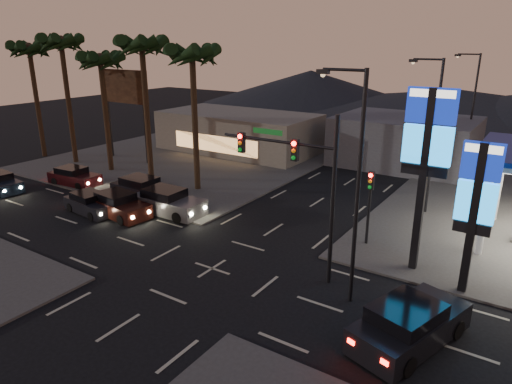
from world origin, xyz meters
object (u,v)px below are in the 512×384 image
Objects in this scene: pylon_sign_tall at (427,145)px; car_lane_b_front at (168,202)px; traffic_signal_mast at (299,171)px; car_lane_b_mid at (143,189)px; car_lane_a_front at (91,204)px; car_lane_a_mid at (118,205)px; pylon_sign_short at (477,196)px; suv_station at (409,325)px; car_lane_b_rear at (74,177)px.

pylon_sign_tall is 1.72× the size of car_lane_b_front.
traffic_signal_mast is 15.77m from car_lane_b_mid.
car_lane_a_mid is at bearing 18.94° from car_lane_a_front.
suv_station is at bearing -101.34° from pylon_sign_short.
car_lane_b_mid reaches higher than car_lane_a_front.
pylon_sign_short is at bearing 6.84° from car_lane_a_front.
pylon_sign_tall is at bearing 0.88° from car_lane_b_rear.
car_lane_a_front is at bearing -161.06° from car_lane_a_mid.
pylon_sign_tall is 27.20m from car_lane_b_rear.
car_lane_b_mid is 21.81m from suv_station.
car_lane_b_front is at bearing 167.16° from traffic_signal_mast.
car_lane_a_front is at bearing -148.06° from car_lane_b_front.
car_lane_b_mid is at bearing 179.55° from pylon_sign_tall.
car_lane_b_rear is (-10.74, 0.57, -0.12)m from car_lane_b_front.
car_lane_a_front is (-15.51, -0.22, -4.59)m from traffic_signal_mast.
pylon_sign_tall is 3.20m from pylon_sign_short.
car_lane_b_rear is (-8.31, 2.64, -0.05)m from car_lane_a_mid.
suv_station is at bearing -76.44° from pylon_sign_tall.
car_lane_a_mid is at bearing -170.52° from pylon_sign_tall.
car_lane_a_mid reaches higher than car_lane_b_rear.
car_lane_b_rear is (-29.09, 0.59, -3.99)m from pylon_sign_short.
car_lane_b_mid is (0.83, 3.88, 0.11)m from car_lane_a_front.
car_lane_a_front is 0.87× the size of car_lane_b_mid.
pylon_sign_tall is 19.38m from car_lane_a_mid.
car_lane_a_front is at bearing -173.16° from pylon_sign_short.
car_lane_a_mid is 8.72m from car_lane_b_rear.
traffic_signal_mast reaches higher than suv_station.
car_lane_b_front is (4.41, 2.75, 0.14)m from car_lane_a_front.
car_lane_b_rear reaches higher than car_lane_a_front.
car_lane_a_front is 0.83× the size of car_lane_b_front.
car_lane_b_mid reaches higher than car_lane_b_rear.
pylon_sign_short is 0.88× the size of traffic_signal_mast.
car_lane_b_mid is at bearing 176.99° from pylon_sign_short.
car_lane_b_rear is 28.64m from suv_station.
pylon_sign_short is at bearing 5.64° from car_lane_a_mid.
pylon_sign_short is 1.55× the size of car_lane_b_rear.
pylon_sign_short is 6.48m from suv_station.
pylon_sign_tall is at bearing 10.43° from car_lane_a_front.
car_lane_a_front is 2.09m from car_lane_a_mid.
car_lane_a_mid is (-20.77, -2.05, -3.94)m from pylon_sign_short.
traffic_signal_mast is (-7.24, -2.51, 0.57)m from pylon_sign_short.
car_lane_a_mid is at bearing -139.59° from car_lane_b_front.
car_lane_b_rear is at bearing -175.52° from car_lane_b_mid.
car_lane_a_mid is at bearing -17.61° from car_lane_b_rear.
pylon_sign_tall is 1.80× the size of car_lane_b_mid.
car_lane_a_front is 0.78× the size of suv_station.
car_lane_b_front is at bearing 40.41° from car_lane_a_mid.
suv_station is (28.06, -5.70, 0.14)m from car_lane_b_rear.
car_lane_a_mid is 0.87× the size of suv_station.
car_lane_a_mid is at bearing 171.18° from suv_station.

